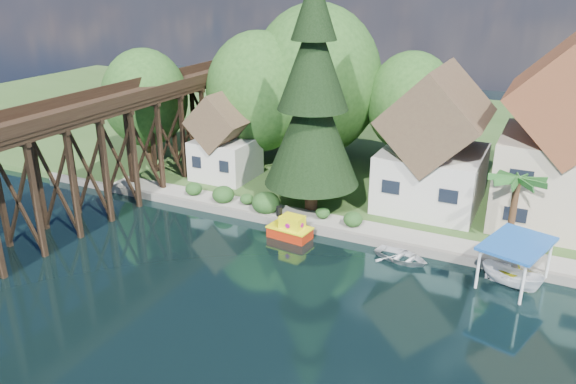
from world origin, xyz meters
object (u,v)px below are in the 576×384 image
object	(u,v)px
shed	(225,141)
palm_tree	(518,182)
house_left	(434,148)
house_center	(566,145)
boat_white_a	(402,255)
boat_canopy	(513,268)
conifer	(313,101)
tugboat	(290,229)
boat_yellow	(520,271)
trestle_bridge	(105,145)

from	to	relation	value
shed	palm_tree	distance (m)	24.73
house_left	house_center	world-z (taller)	house_center
boat_white_a	boat_canopy	bearing A→B (deg)	-80.43
conifer	boat_white_a	world-z (taller)	conifer
shed	boat_canopy	xyz separation A→B (m)	(25.22, -8.22, -2.54)
house_left	tugboat	distance (m)	12.99
house_left	boat_yellow	size ratio (longest dim) A/B	4.45
palm_tree	tugboat	bearing A→B (deg)	-161.64
shed	house_center	bearing A→B (deg)	4.24
boat_canopy	trestle_bridge	bearing A→B (deg)	-177.91
conifer	boat_yellow	bearing A→B (deg)	-13.57
trestle_bridge	boat_yellow	size ratio (longest dim) A/B	17.85
trestle_bridge	boat_canopy	size ratio (longest dim) A/B	8.20
trestle_bridge	palm_tree	bearing A→B (deg)	11.72
trestle_bridge	boat_white_a	world-z (taller)	trestle_bridge
boat_white_a	boat_yellow	bearing A→B (deg)	-72.47
house_center	boat_canopy	distance (m)	11.58
boat_white_a	boat_yellow	world-z (taller)	boat_yellow
shed	boat_yellow	world-z (taller)	shed
shed	palm_tree	xyz separation A→B (m)	(24.49, -3.21, 1.17)
boat_canopy	boat_yellow	bearing A→B (deg)	69.06
conifer	tugboat	world-z (taller)	conifer
house_center	palm_tree	size ratio (longest dim) A/B	2.69
shed	palm_tree	bearing A→B (deg)	-7.47
house_left	boat_white_a	bearing A→B (deg)	-87.66
conifer	boat_white_a	size ratio (longest dim) A/B	4.86
boat_canopy	boat_yellow	xyz separation A→B (m)	(0.38, 0.98, -0.64)
house_left	boat_yellow	xyz separation A→B (m)	(7.59, -8.74, -4.49)
trestle_bridge	conifer	xyz separation A→B (m)	(14.92, 5.87, 3.71)
house_left	conifer	world-z (taller)	conifer
palm_tree	house_left	bearing A→B (deg)	144.05
shed	boat_white_a	world-z (taller)	shed
shed	boat_yellow	bearing A→B (deg)	-15.80
palm_tree	trestle_bridge	bearing A→B (deg)	-168.28
house_left	shed	xyz separation A→B (m)	(-18.00, -1.50, -1.31)
house_left	boat_white_a	xyz separation A→B (m)	(0.38, -9.30, -4.76)
tugboat	boat_white_a	xyz separation A→B (m)	(8.11, 0.13, -0.29)
conifer	boat_white_a	bearing A→B (deg)	-27.16
trestle_bridge	boat_canopy	xyz separation A→B (m)	(30.22, 1.10, -4.06)
palm_tree	tugboat	xyz separation A→B (m)	(-14.22, -4.72, -4.33)
shed	palm_tree	world-z (taller)	shed
house_left	shed	size ratio (longest dim) A/B	1.40
palm_tree	boat_white_a	distance (m)	8.94
house_left	boat_canopy	world-z (taller)	house_left
boat_canopy	boat_yellow	distance (m)	1.23
shed	trestle_bridge	bearing A→B (deg)	-118.19
house_center	boat_white_a	distance (m)	14.38
house_left	palm_tree	distance (m)	8.02
trestle_bridge	tugboat	world-z (taller)	trestle_bridge
palm_tree	boat_canopy	size ratio (longest dim) A/B	0.96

